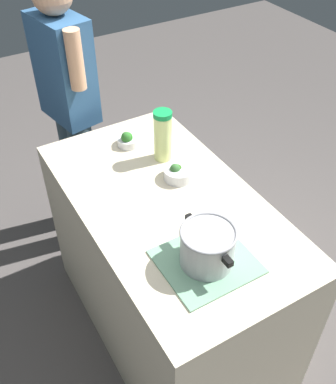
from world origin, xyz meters
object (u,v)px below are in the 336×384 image
Objects in this scene: lemonade_pitcher at (163,136)px; person_cook at (71,111)px; broccoli_bowl_front at (178,173)px; broccoli_bowl_center at (128,140)px; cooking_pot at (208,246)px.

person_cook is at bearing 17.60° from lemonade_pitcher.
lemonade_pitcher reaches higher than broccoli_bowl_front.
broccoli_bowl_center is 0.07× the size of person_cook.
lemonade_pitcher is at bearing -150.96° from broccoli_bowl_center.
cooking_pot is at bearing 164.04° from lemonade_pitcher.
person_cook is (0.50, 0.12, -0.06)m from broccoli_bowl_center.
cooking_pot is 2.02× the size of broccoli_bowl_front.
cooking_pot is 2.49× the size of broccoli_bowl_center.
broccoli_bowl_center reaches higher than broccoli_bowl_front.
cooking_pot is 0.68m from lemonade_pitcher.
cooking_pot is 0.84m from broccoli_bowl_center.
cooking_pot is 0.52m from broccoli_bowl_front.
broccoli_bowl_front is (0.48, -0.17, -0.06)m from cooking_pot.
lemonade_pitcher reaches higher than broccoli_bowl_center.
broccoli_bowl_center is 0.52m from person_cook.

